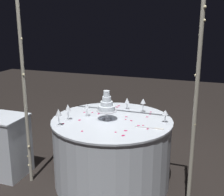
# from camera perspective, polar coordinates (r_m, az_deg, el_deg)

# --- Properties ---
(ground_plane) EXTENTS (12.00, 12.00, 0.00)m
(ground_plane) POSITION_cam_1_polar(r_m,az_deg,el_deg) (3.59, -0.00, -15.53)
(ground_plane) COLOR black
(decorative_arch) EXTENTS (1.84, 0.06, 2.38)m
(decorative_arch) POSITION_cam_1_polar(r_m,az_deg,el_deg) (2.81, -2.15, 8.50)
(decorative_arch) COLOR #B7B29E
(decorative_arch) RESTS_ON ground
(main_table) EXTENTS (1.33, 1.33, 0.75)m
(main_table) POSITION_cam_1_polar(r_m,az_deg,el_deg) (3.41, -0.00, -10.09)
(main_table) COLOR silver
(main_table) RESTS_ON ground
(side_table) EXTENTS (0.45, 0.45, 0.73)m
(side_table) POSITION_cam_1_polar(r_m,az_deg,el_deg) (3.77, -19.57, -8.68)
(side_table) COLOR silver
(side_table) RESTS_ON ground
(tiered_cake) EXTENTS (0.22, 0.22, 0.33)m
(tiered_cake) POSITION_cam_1_polar(r_m,az_deg,el_deg) (3.22, -1.04, -1.46)
(tiered_cake) COLOR silver
(tiered_cake) RESTS_ON main_table
(wine_glass_0) EXTENTS (0.06, 0.06, 0.14)m
(wine_glass_0) POSITION_cam_1_polar(r_m,az_deg,el_deg) (3.60, 2.90, -0.58)
(wine_glass_0) COLOR silver
(wine_glass_0) RESTS_ON main_table
(wine_glass_1) EXTENTS (0.06, 0.06, 0.17)m
(wine_glass_1) POSITION_cam_1_polar(r_m,az_deg,el_deg) (3.49, 5.99, -0.73)
(wine_glass_1) COLOR silver
(wine_glass_1) RESTS_ON main_table
(wine_glass_2) EXTENTS (0.06, 0.06, 0.15)m
(wine_glass_2) POSITION_cam_1_polar(r_m,az_deg,el_deg) (3.35, -4.85, -1.72)
(wine_glass_2) COLOR silver
(wine_glass_2) RESTS_ON main_table
(wine_glass_3) EXTENTS (0.07, 0.07, 0.18)m
(wine_glass_3) POSITION_cam_1_polar(r_m,az_deg,el_deg) (3.09, -10.22, -2.84)
(wine_glass_3) COLOR silver
(wine_glass_3) RESTS_ON main_table
(wine_glass_4) EXTENTS (0.06, 0.06, 0.18)m
(wine_glass_4) POSITION_cam_1_polar(r_m,az_deg,el_deg) (3.25, -8.46, -1.96)
(wine_glass_4) COLOR silver
(wine_glass_4) RESTS_ON main_table
(wine_glass_5) EXTENTS (0.07, 0.07, 0.14)m
(wine_glass_5) POSITION_cam_1_polar(r_m,az_deg,el_deg) (3.19, 10.19, -2.87)
(wine_glass_5) COLOR silver
(wine_glass_5) RESTS_ON main_table
(cake_knife) EXTENTS (0.30, 0.03, 0.01)m
(cake_knife) POSITION_cam_1_polar(r_m,az_deg,el_deg) (3.04, 7.46, -5.75)
(cake_knife) COLOR silver
(cake_knife) RESTS_ON main_table
(rose_petal_0) EXTENTS (0.04, 0.04, 0.00)m
(rose_petal_0) POSITION_cam_1_polar(r_m,az_deg,el_deg) (3.26, -6.23, -4.22)
(rose_petal_0) COLOR #C61951
(rose_petal_0) RESTS_ON main_table
(rose_petal_1) EXTENTS (0.03, 0.02, 0.00)m
(rose_petal_1) POSITION_cam_1_polar(r_m,az_deg,el_deg) (3.10, 5.08, -5.27)
(rose_petal_1) COLOR #C61951
(rose_petal_1) RESTS_ON main_table
(rose_petal_2) EXTENTS (0.04, 0.04, 0.00)m
(rose_petal_2) POSITION_cam_1_polar(r_m,az_deg,el_deg) (3.37, 6.75, -3.62)
(rose_petal_2) COLOR #C61951
(rose_petal_2) RESTS_ON main_table
(rose_petal_3) EXTENTS (0.03, 0.04, 0.00)m
(rose_petal_3) POSITION_cam_1_polar(r_m,az_deg,el_deg) (2.96, -5.76, -6.34)
(rose_petal_3) COLOR #C61951
(rose_petal_3) RESTS_ON main_table
(rose_petal_4) EXTENTS (0.04, 0.03, 0.00)m
(rose_petal_4) POSITION_cam_1_polar(r_m,az_deg,el_deg) (3.23, 3.71, -4.35)
(rose_petal_4) COLOR #C61951
(rose_petal_4) RESTS_ON main_table
(rose_petal_5) EXTENTS (0.04, 0.05, 0.00)m
(rose_petal_5) POSITION_cam_1_polar(r_m,az_deg,el_deg) (2.84, 2.15, -7.20)
(rose_petal_5) COLOR #C61951
(rose_petal_5) RESTS_ON main_table
(rose_petal_6) EXTENTS (0.04, 0.03, 0.00)m
(rose_petal_6) POSITION_cam_1_polar(r_m,az_deg,el_deg) (3.71, 0.97, -1.73)
(rose_petal_6) COLOR #C61951
(rose_petal_6) RESTS_ON main_table
(rose_petal_7) EXTENTS (0.04, 0.04, 0.00)m
(rose_petal_7) POSITION_cam_1_polar(r_m,az_deg,el_deg) (2.96, 2.62, -6.27)
(rose_petal_7) COLOR #C61951
(rose_petal_7) RESTS_ON main_table
(rose_petal_8) EXTENTS (0.02, 0.03, 0.00)m
(rose_petal_8) POSITION_cam_1_polar(r_m,az_deg,el_deg) (3.02, 6.82, -5.90)
(rose_petal_8) COLOR #C61951
(rose_petal_8) RESTS_ON main_table
(rose_petal_9) EXTENTS (0.03, 0.02, 0.00)m
(rose_petal_9) POSITION_cam_1_polar(r_m,az_deg,el_deg) (2.92, 0.68, -6.57)
(rose_petal_9) COLOR #C61951
(rose_petal_9) RESTS_ON main_table
(rose_petal_10) EXTENTS (0.03, 0.03, 0.00)m
(rose_petal_10) POSITION_cam_1_polar(r_m,az_deg,el_deg) (3.27, 2.62, -4.11)
(rose_petal_10) COLOR #C61951
(rose_petal_10) RESTS_ON main_table
(rose_petal_11) EXTENTS (0.02, 0.03, 0.00)m
(rose_petal_11) POSITION_cam_1_polar(r_m,az_deg,el_deg) (3.11, 5.97, -5.24)
(rose_petal_11) COLOR #C61951
(rose_petal_11) RESTS_ON main_table
(rose_petal_12) EXTENTS (0.02, 0.03, 0.00)m
(rose_petal_12) POSITION_cam_1_polar(r_m,az_deg,el_deg) (3.46, 7.31, -3.09)
(rose_petal_12) COLOR #C61951
(rose_petal_12) RESTS_ON main_table
(rose_petal_13) EXTENTS (0.04, 0.03, 0.00)m
(rose_petal_13) POSITION_cam_1_polar(r_m,az_deg,el_deg) (3.52, -5.32, -2.73)
(rose_petal_13) COLOR #C61951
(rose_petal_13) RESTS_ON main_table
(rose_petal_14) EXTENTS (0.04, 0.04, 0.00)m
(rose_petal_14) POSITION_cam_1_polar(r_m,az_deg,el_deg) (3.76, 1.33, -1.48)
(rose_petal_14) COLOR #C61951
(rose_petal_14) RESTS_ON main_table
(rose_petal_15) EXTENTS (0.03, 0.03, 0.00)m
(rose_petal_15) POSITION_cam_1_polar(r_m,az_deg,el_deg) (3.54, 7.45, -2.68)
(rose_petal_15) COLOR #C61951
(rose_petal_15) RESTS_ON main_table
(rose_petal_16) EXTENTS (0.04, 0.03, 0.00)m
(rose_petal_16) POSITION_cam_1_polar(r_m,az_deg,el_deg) (3.18, -9.36, -4.85)
(rose_petal_16) COLOR #C61951
(rose_petal_16) RESTS_ON main_table
(rose_petal_17) EXTENTS (0.03, 0.03, 0.00)m
(rose_petal_17) POSITION_cam_1_polar(r_m,az_deg,el_deg) (3.51, -3.78, -2.77)
(rose_petal_17) COLOR #C61951
(rose_petal_17) RESTS_ON main_table
(rose_petal_18) EXTENTS (0.04, 0.03, 0.00)m
(rose_petal_18) POSITION_cam_1_polar(r_m,az_deg,el_deg) (3.35, 2.74, -3.62)
(rose_petal_18) COLOR #C61951
(rose_petal_18) RESTS_ON main_table
(rose_petal_19) EXTENTS (0.03, 0.04, 0.00)m
(rose_petal_19) POSITION_cam_1_polar(r_m,az_deg,el_deg) (3.46, -2.58, -3.02)
(rose_petal_19) COLOR #C61951
(rose_petal_19) RESTS_ON main_table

